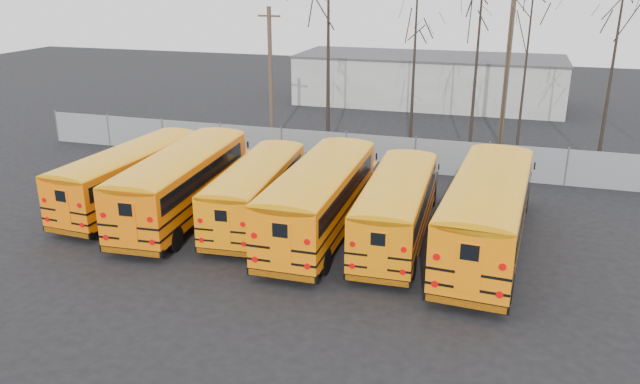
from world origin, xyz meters
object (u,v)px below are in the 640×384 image
(bus_a, at_px, (133,171))
(bus_c, at_px, (258,186))
(bus_e, at_px, (398,203))
(utility_pole_right, at_px, (507,67))
(bus_f, at_px, (488,207))
(utility_pole_left, at_px, (271,74))
(bus_d, at_px, (321,193))
(bus_b, at_px, (184,178))

(bus_a, height_order, bus_c, bus_a)
(bus_e, bearing_deg, utility_pole_right, 76.36)
(bus_f, height_order, utility_pole_left, utility_pole_left)
(bus_e, relative_size, utility_pole_left, 1.21)
(utility_pole_left, bearing_deg, utility_pole_right, 21.39)
(bus_a, xyz_separation_m, bus_c, (6.45, -0.08, -0.09))
(utility_pole_left, bearing_deg, bus_d, -54.62)
(bus_d, xyz_separation_m, bus_e, (3.23, 0.23, -0.17))
(bus_b, height_order, utility_pole_left, utility_pole_left)
(bus_e, distance_m, utility_pole_left, 17.84)
(bus_b, bearing_deg, bus_d, -4.98)
(bus_a, relative_size, bus_c, 1.05)
(bus_a, distance_m, utility_pole_right, 24.10)
(bus_d, bearing_deg, bus_a, 175.12)
(bus_c, distance_m, bus_d, 3.26)
(bus_c, height_order, utility_pole_left, utility_pole_left)
(bus_f, bearing_deg, bus_b, -176.84)
(bus_b, bearing_deg, bus_e, -3.14)
(bus_c, distance_m, bus_e, 6.43)
(bus_d, xyz_separation_m, utility_pole_right, (6.94, 17.90, 3.18))
(utility_pole_left, height_order, utility_pole_right, utility_pole_right)
(bus_a, distance_m, bus_f, 16.50)
(bus_a, bearing_deg, bus_b, -6.44)
(bus_b, distance_m, bus_d, 6.57)
(bus_a, height_order, bus_f, bus_f)
(utility_pole_right, bearing_deg, bus_e, -89.26)
(bus_a, height_order, bus_d, bus_d)
(bus_c, bearing_deg, bus_a, 174.95)
(bus_b, distance_m, bus_c, 3.43)
(bus_e, height_order, bus_f, bus_f)
(bus_d, bearing_deg, bus_f, 0.06)
(bus_e, bearing_deg, utility_pole_left, 126.53)
(bus_e, height_order, utility_pole_left, utility_pole_left)
(bus_c, relative_size, bus_f, 0.84)
(bus_d, height_order, bus_f, bus_f)
(bus_d, distance_m, utility_pole_left, 16.24)
(utility_pole_right, bearing_deg, utility_pole_left, -152.70)
(bus_e, xyz_separation_m, utility_pole_left, (-10.93, 13.83, 2.76))
(bus_f, relative_size, utility_pole_left, 1.40)
(bus_b, bearing_deg, bus_f, -3.91)
(bus_b, relative_size, utility_pole_right, 1.18)
(bus_f, bearing_deg, bus_d, -175.81)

